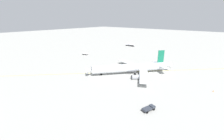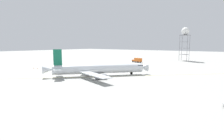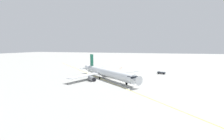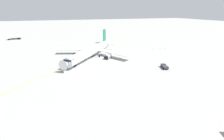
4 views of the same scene
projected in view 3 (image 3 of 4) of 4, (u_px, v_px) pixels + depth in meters
name	position (u px, v px, depth m)	size (l,w,h in m)	color
ground_plane	(101.00, 79.00, 77.73)	(600.00, 600.00, 0.00)	#9E9E99
airliner_main	(107.00, 73.00, 77.04)	(30.53, 35.37, 11.10)	silver
baggage_truck_truck	(161.00, 73.00, 91.25)	(2.80, 4.47, 1.22)	#232326
taxiway_centreline	(99.00, 78.00, 80.22)	(113.91, 117.62, 0.01)	yellow
safety_cone_near	(120.00, 69.00, 111.05)	(0.36, 0.36, 0.55)	orange
safety_cone_mid	(121.00, 68.00, 115.49)	(0.36, 0.36, 0.55)	orange
safety_cone_far	(122.00, 67.00, 118.45)	(0.36, 0.36, 0.55)	orange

